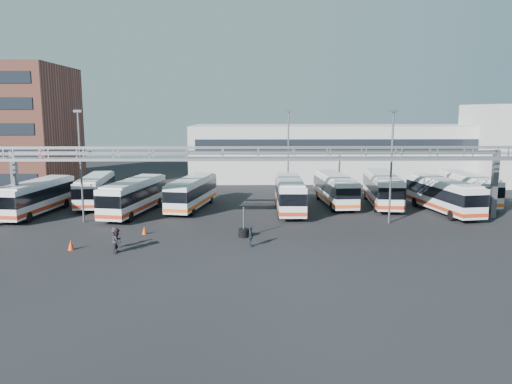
{
  "coord_description": "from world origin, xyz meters",
  "views": [
    {
      "loc": [
        -1.01,
        -37.21,
        10.11
      ],
      "look_at": [
        -0.16,
        6.0,
        3.08
      ],
      "focal_mm": 35.0,
      "sensor_mm": 36.0,
      "label": 1
    }
  ],
  "objects_px": {
    "tire_stack": "(244,232)",
    "cone_right": "(144,230)",
    "light_pole_left": "(80,160)",
    "bus_9": "(467,188)",
    "bus_8": "(443,195)",
    "pedestrian_a": "(115,237)",
    "bus_7": "(382,188)",
    "bus_6": "(335,188)",
    "pedestrian_c": "(116,240)",
    "bus_1": "(95,189)",
    "light_pole_back": "(288,148)",
    "bus_3": "(192,192)",
    "bus_5": "(290,193)",
    "light_pole_mid": "(391,161)",
    "bus_2": "(134,195)",
    "bus_0": "(37,196)",
    "pedestrian_d": "(251,237)",
    "pedestrian_b": "(117,241)",
    "cone_left": "(71,245)"
  },
  "relations": [
    {
      "from": "pedestrian_c",
      "to": "bus_0",
      "type": "bearing_deg",
      "value": 13.46
    },
    {
      "from": "cone_right",
      "to": "light_pole_left",
      "type": "bearing_deg",
      "value": 143.92
    },
    {
      "from": "cone_left",
      "to": "cone_right",
      "type": "height_order",
      "value": "cone_left"
    },
    {
      "from": "bus_1",
      "to": "bus_2",
      "type": "relative_size",
      "value": 0.93
    },
    {
      "from": "bus_0",
      "to": "bus_7",
      "type": "xyz_separation_m",
      "value": [
        35.25,
        4.02,
        0.09
      ]
    },
    {
      "from": "light_pole_mid",
      "to": "pedestrian_a",
      "type": "xyz_separation_m",
      "value": [
        -22.78,
        -7.99,
        -4.91
      ]
    },
    {
      "from": "light_pole_back",
      "to": "bus_0",
      "type": "bearing_deg",
      "value": -157.63
    },
    {
      "from": "bus_2",
      "to": "tire_stack",
      "type": "height_order",
      "value": "bus_2"
    },
    {
      "from": "bus_3",
      "to": "bus_8",
      "type": "relative_size",
      "value": 0.96
    },
    {
      "from": "bus_6",
      "to": "pedestrian_c",
      "type": "xyz_separation_m",
      "value": [
        -19.09,
        -17.96,
        -0.93
      ]
    },
    {
      "from": "bus_7",
      "to": "bus_8",
      "type": "xyz_separation_m",
      "value": [
        5.09,
        -3.96,
        -0.07
      ]
    },
    {
      "from": "pedestrian_d",
      "to": "tire_stack",
      "type": "bearing_deg",
      "value": 8.34
    },
    {
      "from": "bus_3",
      "to": "bus_5",
      "type": "distance_m",
      "value": 10.19
    },
    {
      "from": "light_pole_mid",
      "to": "bus_5",
      "type": "relative_size",
      "value": 0.91
    },
    {
      "from": "bus_2",
      "to": "tire_stack",
      "type": "xyz_separation_m",
      "value": [
        10.91,
        -9.39,
        -1.46
      ]
    },
    {
      "from": "bus_6",
      "to": "pedestrian_c",
      "type": "relative_size",
      "value": 6.12
    },
    {
      "from": "bus_0",
      "to": "pedestrian_a",
      "type": "distance_m",
      "value": 16.54
    },
    {
      "from": "bus_1",
      "to": "bus_9",
      "type": "relative_size",
      "value": 0.98
    },
    {
      "from": "pedestrian_d",
      "to": "pedestrian_a",
      "type": "bearing_deg",
      "value": 89.15
    },
    {
      "from": "pedestrian_c",
      "to": "bus_3",
      "type": "bearing_deg",
      "value": -39.54
    },
    {
      "from": "bus_7",
      "to": "pedestrian_b",
      "type": "relative_size",
      "value": 6.53
    },
    {
      "from": "light_pole_back",
      "to": "tire_stack",
      "type": "xyz_separation_m",
      "value": [
        -5.23,
        -19.84,
        -5.31
      ]
    },
    {
      "from": "bus_1",
      "to": "bus_5",
      "type": "height_order",
      "value": "bus_5"
    },
    {
      "from": "bus_6",
      "to": "cone_right",
      "type": "relative_size",
      "value": 16.65
    },
    {
      "from": "cone_left",
      "to": "tire_stack",
      "type": "xyz_separation_m",
      "value": [
        12.72,
        3.54,
        0.04
      ]
    },
    {
      "from": "light_pole_left",
      "to": "bus_9",
      "type": "bearing_deg",
      "value": 12.01
    },
    {
      "from": "pedestrian_a",
      "to": "pedestrian_d",
      "type": "distance_m",
      "value": 10.1
    },
    {
      "from": "light_pole_mid",
      "to": "light_pole_back",
      "type": "relative_size",
      "value": 1.0
    },
    {
      "from": "bus_1",
      "to": "bus_8",
      "type": "relative_size",
      "value": 0.94
    },
    {
      "from": "bus_2",
      "to": "bus_9",
      "type": "height_order",
      "value": "bus_2"
    },
    {
      "from": "bus_8",
      "to": "tire_stack",
      "type": "distance_m",
      "value": 22.06
    },
    {
      "from": "bus_1",
      "to": "light_pole_back",
      "type": "bearing_deg",
      "value": 9.77
    },
    {
      "from": "tire_stack",
      "to": "cone_right",
      "type": "bearing_deg",
      "value": 172.48
    },
    {
      "from": "bus_2",
      "to": "bus_5",
      "type": "relative_size",
      "value": 1.02
    },
    {
      "from": "bus_8",
      "to": "pedestrian_a",
      "type": "xyz_separation_m",
      "value": [
        -29.48,
        -12.5,
        -1.05
      ]
    },
    {
      "from": "bus_0",
      "to": "pedestrian_a",
      "type": "bearing_deg",
      "value": -41.22
    },
    {
      "from": "bus_6",
      "to": "cone_right",
      "type": "bearing_deg",
      "value": -148.56
    },
    {
      "from": "pedestrian_a",
      "to": "bus_9",
      "type": "bearing_deg",
      "value": -77.18
    },
    {
      "from": "pedestrian_a",
      "to": "tire_stack",
      "type": "distance_m",
      "value": 10.06
    },
    {
      "from": "bus_0",
      "to": "pedestrian_b",
      "type": "bearing_deg",
      "value": -42.71
    },
    {
      "from": "light_pole_mid",
      "to": "bus_1",
      "type": "xyz_separation_m",
      "value": [
        -29.39,
        9.45,
        -3.97
      ]
    },
    {
      "from": "light_pole_left",
      "to": "bus_8",
      "type": "bearing_deg",
      "value": 5.78
    },
    {
      "from": "cone_right",
      "to": "pedestrian_c",
      "type": "bearing_deg",
      "value": -100.81
    },
    {
      "from": "light_pole_left",
      "to": "cone_left",
      "type": "xyz_separation_m",
      "value": [
        2.05,
        -9.38,
        -5.35
      ]
    },
    {
      "from": "light_pole_back",
      "to": "bus_7",
      "type": "relative_size",
      "value": 0.87
    },
    {
      "from": "light_pole_mid",
      "to": "bus_3",
      "type": "height_order",
      "value": "light_pole_mid"
    },
    {
      "from": "light_pole_left",
      "to": "bus_0",
      "type": "distance_m",
      "value": 7.67
    },
    {
      "from": "pedestrian_b",
      "to": "cone_left",
      "type": "distance_m",
      "value": 3.8
    },
    {
      "from": "pedestrian_b",
      "to": "light_pole_back",
      "type": "bearing_deg",
      "value": -15.86
    },
    {
      "from": "light_pole_left",
      "to": "bus_8",
      "type": "xyz_separation_m",
      "value": [
        34.7,
        3.51,
        -3.86
      ]
    }
  ]
}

